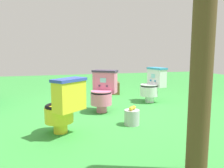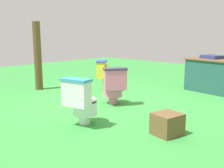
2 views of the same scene
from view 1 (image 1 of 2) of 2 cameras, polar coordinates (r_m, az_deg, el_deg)
ground at (r=3.94m, az=-1.07°, el=-7.35°), size 14.00×14.00×0.00m
toilet_white at (r=4.81m, az=10.18°, el=-0.16°), size 0.50×0.57×0.73m
toilet_pink at (r=3.99m, az=-2.29°, el=-1.71°), size 0.63×0.61×0.73m
toilet_yellow at (r=2.94m, az=-12.09°, el=-5.32°), size 0.64×0.62×0.73m
wooden_post at (r=1.97m, az=21.51°, el=0.84°), size 0.18×0.18×1.63m
small_crate at (r=5.69m, az=-0.06°, el=-1.02°), size 0.39×0.42×0.30m
lemon_bucket at (r=3.31m, az=5.05°, el=-8.27°), size 0.22×0.22×0.28m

